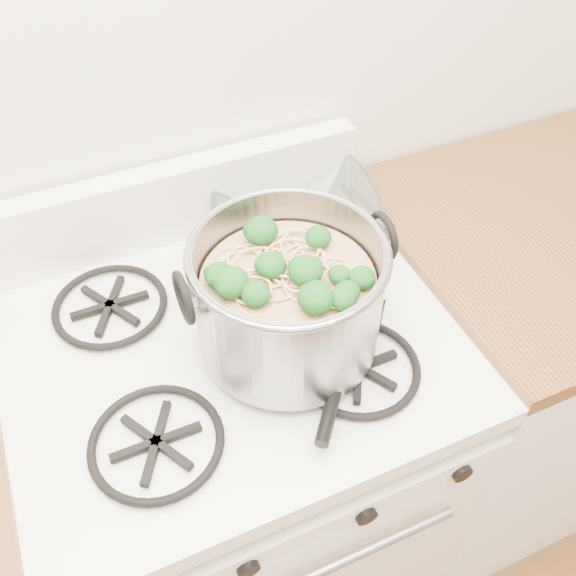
# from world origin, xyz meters

# --- Properties ---
(gas_range) EXTENTS (0.76, 0.66, 0.92)m
(gas_range) POSITION_xyz_m (0.00, 1.26, 0.44)
(gas_range) COLOR white
(gas_range) RESTS_ON ground
(counter_left) EXTENTS (0.25, 0.65, 0.92)m
(counter_left) POSITION_xyz_m (-0.51, 1.26, 0.46)
(counter_left) COLOR silver
(counter_left) RESTS_ON ground
(counter_right) EXTENTS (1.00, 0.65, 0.92)m
(counter_right) POSITION_xyz_m (0.88, 1.26, 0.46)
(counter_right) COLOR silver
(counter_right) RESTS_ON ground
(stock_pot) EXTENTS (0.34, 0.31, 0.21)m
(stock_pot) POSITION_xyz_m (0.09, 1.21, 1.02)
(stock_pot) COLOR gray
(stock_pot) RESTS_ON gas_range
(spatula) EXTENTS (0.42, 0.42, 0.02)m
(spatula) POSITION_xyz_m (0.21, 1.20, 0.94)
(spatula) COLOR black
(spatula) RESTS_ON gas_range
(glass_bowl) EXTENTS (0.16, 0.16, 0.03)m
(glass_bowl) POSITION_xyz_m (0.21, 1.45, 0.94)
(glass_bowl) COLOR white
(glass_bowl) RESTS_ON gas_range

